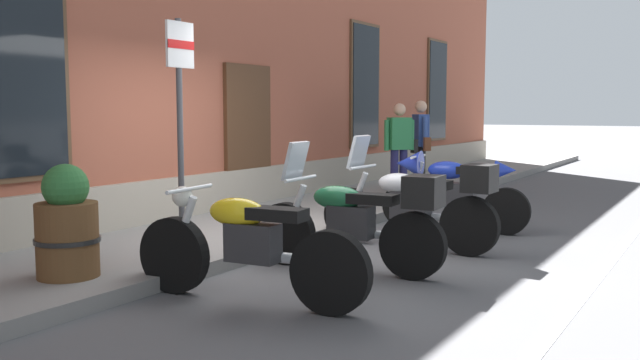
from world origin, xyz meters
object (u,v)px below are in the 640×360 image
at_px(pedestrian_striped_shirt, 400,144).
at_px(parking_sign, 180,104).
at_px(motorcycle_blue_sport, 449,188).
at_px(pedestrian_blue_top, 421,140).
at_px(barrel_planter, 67,227).
at_px(motorcycle_green_touring, 357,219).
at_px(motorcycle_yellow_naked, 246,246).
at_px(motorcycle_silver_touring, 416,203).

distance_m(pedestrian_striped_shirt, parking_sign, 5.85).
xyz_separation_m(motorcycle_blue_sport, parking_sign, (-3.58, 1.42, 1.08)).
xyz_separation_m(pedestrian_blue_top, barrel_planter, (-7.65, 0.08, -0.47)).
bearing_deg(parking_sign, motorcycle_green_touring, -60.28).
bearing_deg(motorcycle_blue_sport, pedestrian_striped_shirt, 38.01).
distance_m(motorcycle_yellow_naked, pedestrian_blue_top, 7.27).
bearing_deg(motorcycle_blue_sport, motorcycle_yellow_naked, 177.16).
bearing_deg(parking_sign, barrel_planter, 163.86).
height_order(motorcycle_yellow_naked, barrel_planter, barrel_planter).
relative_size(motorcycle_yellow_naked, pedestrian_striped_shirt, 1.38).
bearing_deg(motorcycle_blue_sport, pedestrian_blue_top, 29.28).
height_order(motorcycle_silver_touring, pedestrian_blue_top, pedestrian_blue_top).
relative_size(motorcycle_green_touring, parking_sign, 0.87).
distance_m(motorcycle_blue_sport, barrel_planter, 5.00).
relative_size(pedestrian_blue_top, parking_sign, 0.70).
relative_size(motorcycle_blue_sport, pedestrian_blue_top, 1.21).
height_order(pedestrian_striped_shirt, barrel_planter, pedestrian_striped_shirt).
bearing_deg(motorcycle_yellow_naked, barrel_planter, 109.85).
height_order(motorcycle_green_touring, barrel_planter, motorcycle_green_touring).
height_order(motorcycle_silver_touring, barrel_planter, motorcycle_silver_touring).
height_order(motorcycle_green_touring, motorcycle_silver_touring, motorcycle_silver_touring).
bearing_deg(pedestrian_blue_top, parking_sign, -177.89).
distance_m(motorcycle_green_touring, motorcycle_silver_touring, 1.34).
bearing_deg(motorcycle_silver_touring, motorcycle_green_touring, 177.64).
bearing_deg(barrel_planter, motorcycle_blue_sport, -20.35).
distance_m(motorcycle_green_touring, pedestrian_striped_shirt, 5.30).
bearing_deg(barrel_planter, pedestrian_striped_shirt, 0.01).
height_order(motorcycle_green_touring, motorcycle_blue_sport, motorcycle_green_touring).
bearing_deg(pedestrian_blue_top, motorcycle_yellow_naked, -168.42).
relative_size(motorcycle_green_touring, motorcycle_silver_touring, 0.94).
height_order(parking_sign, barrel_planter, parking_sign).
distance_m(motorcycle_green_touring, parking_sign, 2.05).
distance_m(pedestrian_blue_top, parking_sign, 6.57).
xyz_separation_m(motorcycle_yellow_naked, barrel_planter, (-0.55, 1.54, 0.10)).
xyz_separation_m(motorcycle_blue_sport, pedestrian_blue_top, (2.96, 1.66, 0.48)).
xyz_separation_m(motorcycle_green_touring, pedestrian_blue_top, (5.69, 1.74, 0.52)).
height_order(motorcycle_green_touring, pedestrian_blue_top, pedestrian_blue_top).
relative_size(motorcycle_yellow_naked, pedestrian_blue_top, 1.33).
height_order(motorcycle_blue_sport, parking_sign, parking_sign).
bearing_deg(parking_sign, motorcycle_yellow_naked, -114.66).
height_order(motorcycle_yellow_naked, motorcycle_green_touring, motorcycle_green_touring).
bearing_deg(pedestrian_striped_shirt, motorcycle_blue_sport, -141.99).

